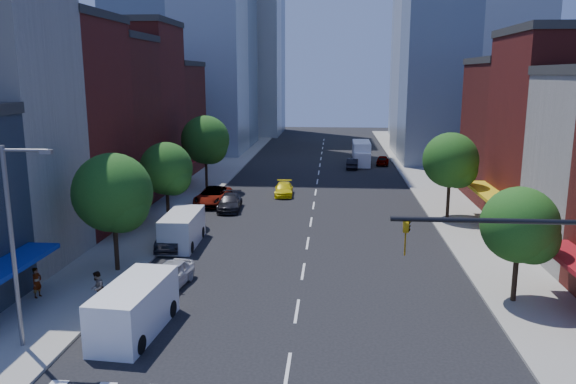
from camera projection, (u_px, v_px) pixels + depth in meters
name	position (u px, v px, depth m)	size (l,w,h in m)	color
ground	(288.00, 371.00, 23.24)	(220.00, 220.00, 0.00)	black
sidewalk_left	(206.00, 183.00, 63.23)	(5.00, 120.00, 0.15)	gray
sidewalk_right	(431.00, 186.00, 61.26)	(5.00, 120.00, 0.15)	gray
bldg_left_2	(38.00, 128.00, 43.25)	(12.00, 9.00, 16.00)	maroon
bldg_left_3	(86.00, 125.00, 51.64)	(12.00, 8.00, 15.00)	#531714
bldg_left_4	(120.00, 108.00, 59.73)	(12.00, 9.00, 17.00)	maroon
bldg_left_5	(149.00, 120.00, 69.41)	(12.00, 10.00, 13.00)	#531714
bldg_right_3	(536.00, 134.00, 53.42)	(12.00, 10.00, 13.00)	#531714
streetlight	(16.00, 235.00, 24.06)	(2.25, 0.25, 9.00)	slate
tree_left_near	(115.00, 196.00, 33.79)	(4.80, 4.80, 7.30)	black
tree_left_mid	(168.00, 171.00, 44.59)	(4.20, 4.20, 6.65)	black
tree_left_far	(207.00, 142.00, 58.11)	(5.00, 5.00, 7.75)	black
tree_right_near	(523.00, 228.00, 29.19)	(4.00, 4.00, 6.20)	black
tree_right_far	(452.00, 162.00, 46.61)	(4.60, 4.60, 7.20)	black
parked_car_front	(169.00, 276.00, 32.11)	(1.76, 4.38, 1.49)	silver
parked_car_second	(172.00, 238.00, 39.55)	(1.60, 4.60, 1.51)	black
parked_car_third	(213.00, 196.00, 52.86)	(2.68, 5.81, 1.61)	#999999
parked_car_rear	(230.00, 202.00, 50.67)	(1.99, 4.90, 1.42)	black
cargo_van_near	(133.00, 309.00, 26.35)	(2.72, 5.89, 2.44)	white
cargo_van_far	(182.00, 229.00, 40.13)	(2.39, 5.57, 2.35)	white
taxi	(284.00, 189.00, 56.77)	(1.80, 4.42, 1.28)	yellow
traffic_car_oncoming	(353.00, 163.00, 73.00)	(1.43, 4.11, 1.35)	black
traffic_car_far	(383.00, 160.00, 75.80)	(1.57, 3.91, 1.33)	#999999
box_truck	(361.00, 154.00, 76.21)	(2.41, 7.63, 3.07)	white
pedestrian_near	(37.00, 282.00, 30.37)	(0.61, 0.40, 1.68)	#999999
pedestrian_far	(97.00, 288.00, 29.43)	(0.87, 0.68, 1.79)	#999999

